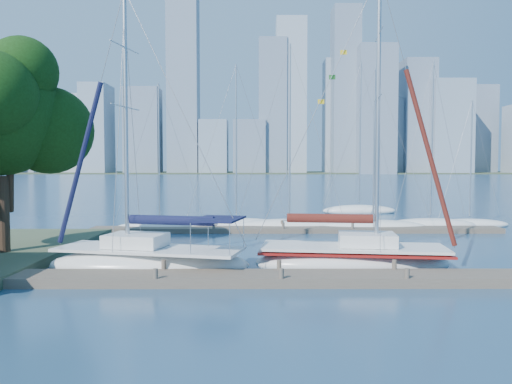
{
  "coord_description": "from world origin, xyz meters",
  "views": [
    {
      "loc": [
        -1.06,
        -20.48,
        4.87
      ],
      "look_at": [
        -0.99,
        4.0,
        3.59
      ],
      "focal_mm": 35.0,
      "sensor_mm": 36.0,
      "label": 1
    }
  ],
  "objects": [
    {
      "name": "far_dock",
      "position": [
        2.0,
        16.0,
        0.18
      ],
      "size": [
        30.0,
        1.8,
        0.36
      ],
      "primitive_type": "cube",
      "color": "brown",
      "rests_on": "ground"
    },
    {
      "name": "bg_boat_4",
      "position": [
        12.74,
        18.38,
        0.27
      ],
      "size": [
        7.46,
        5.02,
        13.28
      ],
      "rotation": [
        0.0,
        0.0,
        0.43
      ],
      "color": "white",
      "rests_on": "ground"
    },
    {
      "name": "bg_boat_7",
      "position": [
        9.74,
        30.71,
        0.32
      ],
      "size": [
        7.61,
        2.76,
        15.78
      ],
      "rotation": [
        0.0,
        0.0,
        -0.03
      ],
      "color": "white",
      "rests_on": "ground"
    },
    {
      "name": "bg_boat_1",
      "position": [
        -2.5,
        18.73,
        0.26
      ],
      "size": [
        7.81,
        2.38,
        13.11
      ],
      "rotation": [
        0.0,
        0.0,
        0.02
      ],
      "color": "white",
      "rests_on": "ground"
    },
    {
      "name": "ground",
      "position": [
        0.0,
        0.0,
        0.0
      ],
      "size": [
        700.0,
        700.0,
        0.0
      ],
      "primitive_type": "plane",
      "color": "navy",
      "rests_on": "ground"
    },
    {
      "name": "near_dock",
      "position": [
        0.0,
        0.0,
        0.2
      ],
      "size": [
        26.0,
        2.0,
        0.4
      ],
      "primitive_type": "cube",
      "color": "brown",
      "rests_on": "ground"
    },
    {
      "name": "bg_boat_5",
      "position": [
        16.18,
        19.22,
        0.22
      ],
      "size": [
        6.54,
        4.03,
        10.33
      ],
      "rotation": [
        0.0,
        0.0,
        0.37
      ],
      "color": "white",
      "rests_on": "ground"
    },
    {
      "name": "skyline",
      "position": [
        21.64,
        290.27,
        35.35
      ],
      "size": [
        501.54,
        51.31,
        108.72
      ],
      "color": "gray",
      "rests_on": "ground"
    },
    {
      "name": "sailboat_navy",
      "position": [
        -5.95,
        2.42,
        0.99
      ],
      "size": [
        9.72,
        5.02,
        13.55
      ],
      "rotation": [
        0.0,
        0.0,
        -0.22
      ],
      "color": "white",
      "rests_on": "ground"
    },
    {
      "name": "far_shore",
      "position": [
        0.0,
        320.0,
        0.0
      ],
      "size": [
        800.0,
        100.0,
        1.5
      ],
      "primitive_type": "cube",
      "color": "#38472D",
      "rests_on": "ground"
    },
    {
      "name": "tree",
      "position": [
        -13.84,
        4.75,
        7.57
      ],
      "size": [
        8.46,
        7.71,
        11.24
      ],
      "color": "#311F16",
      "rests_on": "ground"
    },
    {
      "name": "bg_boat_2",
      "position": [
        1.63,
        17.72,
        0.28
      ],
      "size": [
        8.67,
        5.2,
        14.48
      ],
      "rotation": [
        0.0,
        0.0,
        -0.37
      ],
      "color": "white",
      "rests_on": "ground"
    },
    {
      "name": "sailboat_maroon",
      "position": [
        3.62,
        2.91,
        1.06
      ],
      "size": [
        9.56,
        4.15,
        14.35
      ],
      "rotation": [
        0.0,
        0.0,
        -0.12
      ],
      "color": "white",
      "rests_on": "ground"
    },
    {
      "name": "bg_boat_3",
      "position": [
        7.96,
        17.18,
        0.26
      ],
      "size": [
        8.51,
        4.97,
        12.44
      ],
      "rotation": [
        0.0,
        0.0,
        -0.35
      ],
      "color": "white",
      "rests_on": "ground"
    },
    {
      "name": "bg_boat_0",
      "position": [
        -8.25,
        17.13,
        0.23
      ],
      "size": [
        6.88,
        2.25,
        11.39
      ],
      "rotation": [
        0.0,
        0.0,
        -0.05
      ],
      "color": "white",
      "rests_on": "ground"
    }
  ]
}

